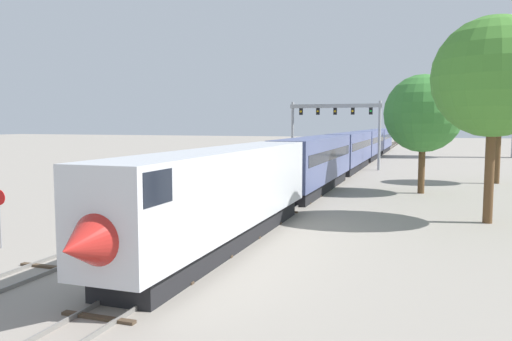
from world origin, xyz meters
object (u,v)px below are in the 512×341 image
object	(u,v)px
passenger_train	(351,150)
stop_sign	(0,210)
trackside_tree_mid	(500,106)
trackside_tree_right	(494,77)
trackside_tree_left	(423,114)
signal_gantry	(335,120)

from	to	relation	value
passenger_train	stop_sign	distance (m)	48.38
trackside_tree_mid	trackside_tree_right	distance (m)	22.45
passenger_train	trackside_tree_left	distance (m)	22.81
trackside_tree_left	trackside_tree_mid	bearing A→B (deg)	54.49
passenger_train	stop_sign	xyz separation A→B (m)	(-10.00, -47.33, -0.74)
signal_gantry	trackside_tree_right	size ratio (longest dim) A/B	0.98
signal_gantry	trackside_tree_right	world-z (taller)	trackside_tree_right
signal_gantry	stop_sign	size ratio (longest dim) A/B	4.20
passenger_train	trackside_tree_mid	xyz separation A→B (m)	(16.07, -10.62, 5.08)
stop_sign	trackside_tree_mid	size ratio (longest dim) A/B	0.27
passenger_train	trackside_tree_left	xyz separation A→B (m)	(9.01, -20.52, 4.25)
stop_sign	trackside_tree_right	distance (m)	28.09
signal_gantry	stop_sign	distance (m)	48.45
trackside_tree_mid	trackside_tree_right	bearing A→B (deg)	-97.71
signal_gantry	stop_sign	bearing A→B (deg)	-99.25
passenger_train	trackside_tree_mid	bearing A→B (deg)	-33.47
trackside_tree_left	trackside_tree_right	distance (m)	13.11
trackside_tree_left	stop_sign	bearing A→B (deg)	-125.34
trackside_tree_left	trackside_tree_mid	xyz separation A→B (m)	(7.06, 9.89, 0.83)
signal_gantry	trackside_tree_left	xyz separation A→B (m)	(11.26, -20.80, 0.37)
trackside_tree_right	trackside_tree_left	bearing A→B (deg)	108.19
stop_sign	trackside_tree_left	world-z (taller)	trackside_tree_left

